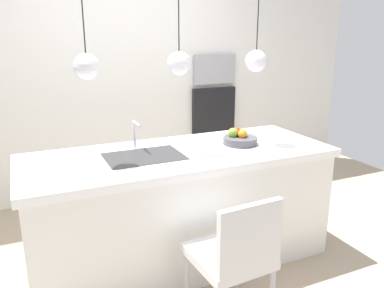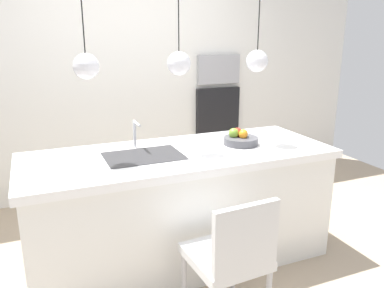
{
  "view_description": "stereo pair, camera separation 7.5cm",
  "coord_description": "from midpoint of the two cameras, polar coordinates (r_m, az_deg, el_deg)",
  "views": [
    {
      "loc": [
        -1.07,
        -2.59,
        1.77
      ],
      "look_at": [
        0.1,
        0.0,
        0.96
      ],
      "focal_mm": 36.33,
      "sensor_mm": 36.0,
      "label": 1
    },
    {
      "loc": [
        -1.0,
        -2.62,
        1.77
      ],
      "look_at": [
        0.1,
        0.0,
        0.96
      ],
      "focal_mm": 36.33,
      "sensor_mm": 36.0,
      "label": 2
    }
  ],
  "objects": [
    {
      "name": "floor",
      "position": [
        3.32,
        -2.32,
        -16.36
      ],
      "size": [
        6.6,
        6.6,
        0.0
      ],
      "primitive_type": "plane",
      "color": "tan",
      "rests_on": "ground"
    },
    {
      "name": "back_wall",
      "position": [
        4.41,
        -10.68,
        9.51
      ],
      "size": [
        6.0,
        0.1,
        2.6
      ],
      "primitive_type": "cube",
      "color": "silver",
      "rests_on": "ground"
    },
    {
      "name": "kitchen_island",
      "position": [
        3.1,
        -2.42,
        -9.18
      ],
      "size": [
        2.34,
        0.89,
        0.91
      ],
      "color": "white",
      "rests_on": "ground"
    },
    {
      "name": "sink_basin",
      "position": [
        2.85,
        -7.8,
        -1.91
      ],
      "size": [
        0.56,
        0.4,
        0.02
      ],
      "primitive_type": "cube",
      "color": "#2D2D30",
      "rests_on": "kitchen_island"
    },
    {
      "name": "faucet",
      "position": [
        3.01,
        -9.08,
        1.91
      ],
      "size": [
        0.02,
        0.17,
        0.22
      ],
      "color": "silver",
      "rests_on": "kitchen_island"
    },
    {
      "name": "fruit_bowl",
      "position": [
        3.15,
        6.32,
        0.82
      ],
      "size": [
        0.28,
        0.28,
        0.13
      ],
      "color": "#4C4C51",
      "rests_on": "kitchen_island"
    },
    {
      "name": "microwave",
      "position": [
        4.72,
        2.78,
        10.92
      ],
      "size": [
        0.54,
        0.08,
        0.34
      ],
      "primitive_type": "cube",
      "color": "#9E9EA3",
      "rests_on": "back_wall"
    },
    {
      "name": "oven",
      "position": [
        4.79,
        2.7,
        4.95
      ],
      "size": [
        0.56,
        0.08,
        0.56
      ],
      "primitive_type": "cube",
      "color": "black",
      "rests_on": "back_wall"
    },
    {
      "name": "chair_near",
      "position": [
        2.43,
        5.38,
        -15.79
      ],
      "size": [
        0.47,
        0.49,
        0.88
      ],
      "color": "silver",
      "rests_on": "ground"
    },
    {
      "name": "pendant_light_left",
      "position": [
        2.65,
        -16.03,
        10.93
      ],
      "size": [
        0.17,
        0.17,
        0.77
      ],
      "color": "silver"
    },
    {
      "name": "pendant_light_center",
      "position": [
        2.81,
        -2.68,
        11.78
      ],
      "size": [
        0.17,
        0.17,
        0.77
      ],
      "color": "silver"
    },
    {
      "name": "pendant_light_right",
      "position": [
        3.11,
        8.69,
        12.01
      ],
      "size": [
        0.17,
        0.17,
        0.77
      ],
      "color": "silver"
    }
  ]
}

